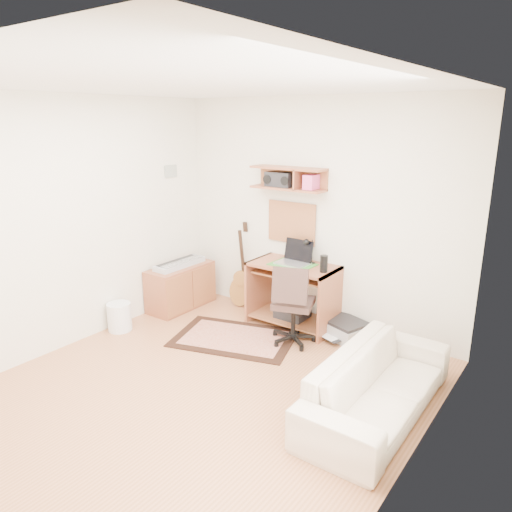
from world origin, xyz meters
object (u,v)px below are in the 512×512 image
Objects in this scene: cabinet at (181,287)px; printer at (344,329)px; desk at (293,295)px; task_chair at (294,303)px; sofa at (379,375)px.

cabinet is 2.15m from printer.
cabinet is (-1.47, -0.35, -0.10)m from desk.
task_chair is 0.52× the size of sofa.
desk is 1.51m from cabinet.
desk reaches higher than sofa.
sofa is (2.96, -0.74, 0.07)m from cabinet.
cabinet is at bearing 76.03° from sofa.
desk is at bearing 103.81° from task_chair.
printer is at bearing 36.49° from sofa.
sofa reaches higher than cabinet.
desk reaches higher than printer.
desk is 0.70m from printer.
sofa reaches higher than printer.
task_chair is 1.44m from sofa.
task_chair is at bearing 60.44° from sofa.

